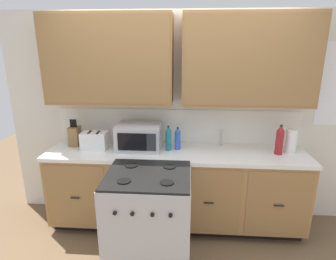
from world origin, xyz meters
TOP-DOWN VIEW (x-y plane):
  - ground_plane at (0.00, 0.00)m, footprint 8.00×8.00m
  - wall_unit at (0.00, 0.50)m, footprint 4.00×0.40m
  - counter_run at (0.00, 0.30)m, footprint 2.83×0.64m
  - stove_range at (-0.22, -0.33)m, footprint 0.76×0.68m
  - microwave at (-0.42, 0.35)m, footprint 0.48×0.37m
  - toaster at (-0.91, 0.32)m, footprint 0.28×0.18m
  - knife_block at (-1.17, 0.41)m, footprint 0.11×0.14m
  - sink_faucet at (0.50, 0.51)m, footprint 0.02×0.02m
  - paper_towel_roll at (1.22, 0.35)m, footprint 0.12×0.12m
  - bottle_teal at (-0.09, 0.33)m, footprint 0.06×0.06m
  - bottle_red at (1.09, 0.30)m, footprint 0.08×0.08m
  - bottle_blue at (0.01, 0.37)m, footprint 0.07×0.07m

SIDE VIEW (x-z plane):
  - ground_plane at x=0.00m, z-range 0.00..0.00m
  - stove_range at x=-0.22m, z-range 0.00..0.95m
  - counter_run at x=0.00m, z-range 0.01..0.93m
  - toaster at x=-0.91m, z-range 0.92..1.11m
  - sink_faucet at x=0.50m, z-range 0.92..1.12m
  - knife_block at x=-1.17m, z-range 0.88..1.19m
  - bottle_blue at x=0.01m, z-range 0.92..1.17m
  - paper_towel_roll at x=1.22m, z-range 0.92..1.18m
  - bottle_teal at x=-0.09m, z-range 0.91..1.19m
  - microwave at x=-0.42m, z-range 0.92..1.20m
  - bottle_red at x=1.09m, z-range 0.91..1.24m
  - wall_unit at x=0.00m, z-range 0.44..2.84m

